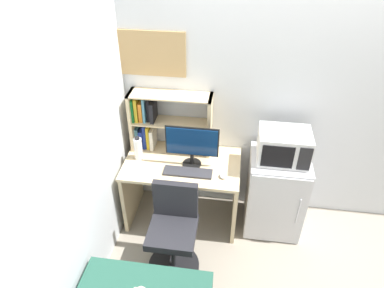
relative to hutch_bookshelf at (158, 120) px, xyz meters
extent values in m
cube|color=silver|center=(1.66, 0.12, 0.25)|extent=(6.40, 0.04, 2.60)
cube|color=silver|center=(-0.36, -1.50, 0.25)|extent=(0.04, 4.40, 2.60)
cube|color=beige|center=(0.27, -0.23, -0.33)|extent=(1.11, 0.66, 0.03)
cube|color=beige|center=(-0.27, -0.23, -0.70)|extent=(0.04, 0.59, 0.70)
cube|color=beige|center=(0.80, -0.23, -0.70)|extent=(0.04, 0.59, 0.70)
cube|color=beige|center=(-0.25, -0.01, -0.02)|extent=(0.03, 0.22, 0.60)
cube|color=beige|center=(0.50, -0.01, -0.02)|extent=(0.03, 0.22, 0.60)
cube|color=beige|center=(0.13, -0.01, 0.28)|extent=(0.78, 0.22, 0.01)
cube|color=beige|center=(0.13, -0.01, -0.01)|extent=(0.72, 0.22, 0.01)
cube|color=teal|center=(-0.22, 0.01, -0.21)|extent=(0.03, 0.15, 0.22)
cube|color=navy|center=(-0.17, 0.01, -0.22)|extent=(0.04, 0.17, 0.20)
cube|color=navy|center=(-0.14, 0.01, -0.19)|extent=(0.03, 0.16, 0.26)
cube|color=gold|center=(-0.10, 0.01, -0.19)|extent=(0.03, 0.16, 0.25)
cube|color=silver|center=(-0.06, 0.00, -0.21)|extent=(0.04, 0.18, 0.22)
cube|color=#197233|center=(-0.22, 0.00, 0.11)|extent=(0.02, 0.19, 0.23)
cube|color=gold|center=(-0.19, 0.01, 0.12)|extent=(0.03, 0.18, 0.24)
cube|color=orange|center=(-0.15, 0.01, 0.09)|extent=(0.04, 0.17, 0.19)
cube|color=teal|center=(-0.12, 0.01, 0.12)|extent=(0.02, 0.18, 0.25)
cube|color=black|center=(-0.08, 0.02, 0.11)|extent=(0.03, 0.14, 0.22)
cube|color=black|center=(-0.04, 0.00, 0.10)|extent=(0.04, 0.19, 0.20)
cylinder|color=black|center=(0.37, -0.24, -0.31)|extent=(0.18, 0.18, 0.02)
cylinder|color=black|center=(0.37, -0.24, -0.25)|extent=(0.04, 0.04, 0.11)
cube|color=black|center=(0.37, -0.24, -0.05)|extent=(0.49, 0.01, 0.30)
cube|color=navy|center=(0.37, -0.24, -0.05)|extent=(0.47, 0.02, 0.27)
cube|color=#333338|center=(0.35, -0.37, -0.31)|extent=(0.45, 0.13, 0.02)
ellipsoid|color=silver|center=(0.67, -0.38, -0.30)|extent=(0.07, 0.08, 0.04)
cylinder|color=silver|center=(-0.16, -0.22, -0.21)|extent=(0.08, 0.08, 0.22)
cylinder|color=black|center=(-0.16, -0.22, -0.08)|extent=(0.04, 0.04, 0.02)
cube|color=silver|center=(1.18, -0.19, -0.62)|extent=(0.54, 0.50, 0.85)
cube|color=silver|center=(1.18, -0.45, -0.62)|extent=(0.52, 0.01, 0.81)
cylinder|color=#B2B2B7|center=(1.37, -0.46, -0.58)|extent=(0.01, 0.01, 0.30)
cube|color=silver|center=(1.18, -0.19, -0.05)|extent=(0.45, 0.34, 0.29)
cube|color=black|center=(1.12, -0.36, -0.05)|extent=(0.27, 0.01, 0.22)
cube|color=black|center=(1.35, -0.36, -0.05)|extent=(0.11, 0.01, 0.23)
cylinder|color=black|center=(0.29, -0.87, -1.03)|extent=(0.47, 0.47, 0.04)
cylinder|color=black|center=(0.29, -0.87, -0.81)|extent=(0.04, 0.04, 0.44)
cube|color=#232328|center=(0.29, -0.87, -0.57)|extent=(0.40, 0.40, 0.07)
cube|color=#232328|center=(0.29, -0.68, -0.36)|extent=(0.38, 0.06, 0.35)
cube|color=tan|center=(-0.09, 0.09, 0.62)|extent=(0.71, 0.02, 0.41)
camera|label=1|loc=(0.73, -2.78, 1.72)|focal=32.24mm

